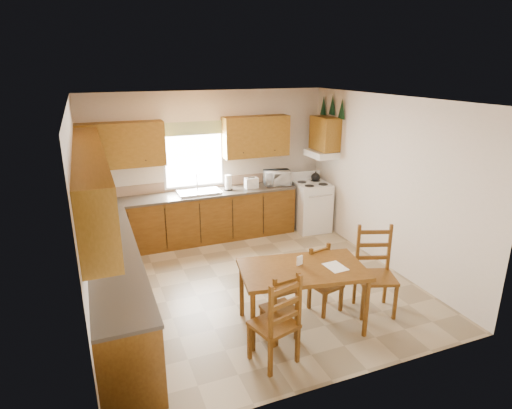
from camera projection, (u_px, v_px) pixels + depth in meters
name	position (u px, v px, depth m)	size (l,w,h in m)	color
floor	(254.00, 284.00, 6.40)	(4.50, 4.50, 0.00)	#9A8868
ceiling	(254.00, 99.00, 5.55)	(4.50, 4.50, 0.00)	brown
wall_left	(82.00, 219.00, 5.18)	(4.50, 4.50, 0.00)	beige
wall_right	(386.00, 183.00, 6.77)	(4.50, 4.50, 0.00)	beige
wall_back	(210.00, 165.00, 7.96)	(4.50, 4.50, 0.00)	beige
wall_front	(343.00, 265.00, 3.99)	(4.50, 4.50, 0.00)	beige
lower_cab_back	(196.00, 218.00, 7.84)	(3.75, 0.60, 0.88)	brown
lower_cab_left	(116.00, 287.00, 5.44)	(0.60, 3.60, 0.88)	brown
counter_back	(195.00, 195.00, 7.70)	(3.75, 0.63, 0.04)	#423A32
counter_left	(112.00, 254.00, 5.29)	(0.63, 3.60, 0.04)	#423A32
backsplash	(191.00, 185.00, 7.92)	(3.75, 0.01, 0.18)	#93745B
upper_cab_back_left	(122.00, 145.00, 7.11)	(1.41, 0.33, 0.75)	brown
upper_cab_back_right	(256.00, 136.00, 7.96)	(1.25, 0.33, 0.75)	brown
upper_cab_left	(91.00, 180.00, 4.95)	(0.33, 3.60, 0.75)	brown
upper_cab_stove	(325.00, 134.00, 7.99)	(0.33, 0.62, 0.62)	brown
range_hood	(322.00, 154.00, 8.09)	(0.44, 0.62, 0.12)	silver
window_frame	(194.00, 156.00, 7.76)	(1.13, 0.02, 1.18)	silver
window_pane	(194.00, 156.00, 7.76)	(1.05, 0.01, 1.10)	white
window_valance	(193.00, 128.00, 7.58)	(1.19, 0.01, 0.24)	#436B35
sink_basin	(199.00, 192.00, 7.71)	(0.75, 0.45, 0.04)	silver
pine_decal_a	(342.00, 109.00, 7.60)	(0.22, 0.22, 0.36)	black
pine_decal_b	(332.00, 105.00, 7.87)	(0.22, 0.22, 0.36)	black
pine_decal_c	(323.00, 106.00, 8.17)	(0.22, 0.22, 0.36)	black
stove	(311.00, 207.00, 8.40)	(0.62, 0.65, 0.93)	silver
coffeemaker	(105.00, 193.00, 7.09)	(0.21, 0.25, 0.35)	silver
paper_towel	(228.00, 182.00, 7.87)	(0.12, 0.12, 0.28)	white
toaster	(251.00, 183.00, 8.01)	(0.24, 0.15, 0.20)	silver
microwave	(277.00, 178.00, 8.22)	(0.46, 0.33, 0.28)	silver
dining_table	(302.00, 297.00, 5.28)	(1.50, 0.85, 0.80)	brown
chair_near_left	(274.00, 319.00, 4.60)	(0.44, 0.42, 1.06)	brown
chair_near_right	(279.00, 304.00, 5.04)	(0.37, 0.35, 0.88)	brown
chair_far_left	(326.00, 281.00, 5.61)	(0.36, 0.35, 0.87)	brown
chair_far_right	(376.00, 272.00, 5.54)	(0.48, 0.46, 1.14)	brown
table_paper	(335.00, 267.00, 5.17)	(0.21, 0.28, 0.00)	white
table_card	(300.00, 260.00, 5.20)	(0.09, 0.02, 0.12)	white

